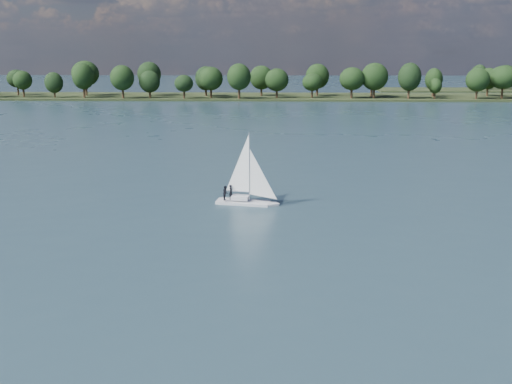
# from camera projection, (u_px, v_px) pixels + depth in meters

# --- Properties ---
(ground) EXTENTS (700.00, 700.00, 0.00)m
(ground) POSITION_uv_depth(u_px,v_px,m) (278.00, 135.00, 132.53)
(ground) COLOR #233342
(ground) RESTS_ON ground
(far_shore) EXTENTS (660.00, 40.00, 1.50)m
(far_shore) POSITION_uv_depth(u_px,v_px,m) (277.00, 98.00, 241.24)
(far_shore) COLOR black
(far_shore) RESTS_ON ground
(sailboat) EXTENTS (7.53, 3.36, 9.58)m
(sailboat) POSITION_uv_depth(u_px,v_px,m) (244.00, 184.00, 71.29)
(sailboat) COLOR silver
(sailboat) RESTS_ON ground
(treeline) EXTENTS (562.47, 74.25, 17.18)m
(treeline) POSITION_uv_depth(u_px,v_px,m) (260.00, 79.00, 235.98)
(treeline) COLOR black
(treeline) RESTS_ON ground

